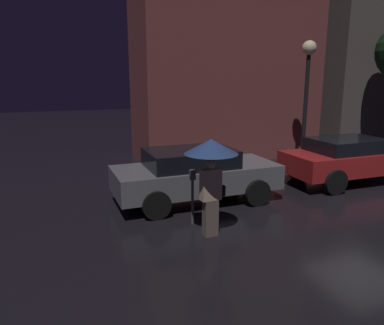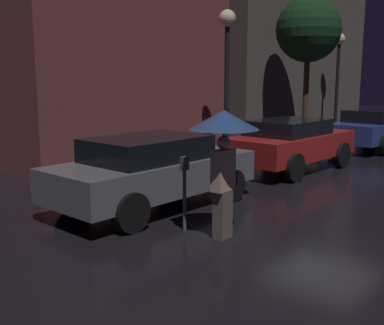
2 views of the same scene
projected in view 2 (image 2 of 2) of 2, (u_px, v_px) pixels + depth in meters
ground_plane at (326, 180)px, 11.88m from camera, size 60.00×60.00×0.00m
building_facade_right at (284, 49)px, 21.50m from camera, size 9.66×3.00×7.43m
parked_car_grey at (153, 170)px, 9.34m from camera, size 4.31×1.96×1.41m
parked_car_red at (290, 143)px, 13.06m from camera, size 4.11×1.96×1.39m
parked_car_blue at (377, 127)px, 17.00m from camera, size 4.66×1.89×1.39m
pedestrian_with_umbrella at (224, 136)px, 7.39m from camera, size 1.09×1.09×2.04m
parking_meter at (184, 185)px, 7.93m from camera, size 0.12×0.10×1.25m
street_lamp_near at (227, 49)px, 13.98m from camera, size 0.49×0.49×4.42m
street_lamp_far at (338, 61)px, 20.31m from camera, size 0.47×0.47×4.30m
street_tree at (308, 30)px, 16.89m from camera, size 2.29×2.29×5.30m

